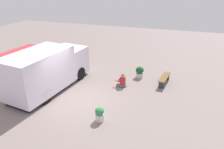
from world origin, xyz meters
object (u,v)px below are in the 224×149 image
at_px(food_truck, 48,70).
at_px(person_customer, 122,82).
at_px(planter_flowering_far, 140,72).
at_px(planter_flowering_near, 100,114).
at_px(plaza_bench, 164,78).

relative_size(food_truck, person_customer, 6.80).
bearing_deg(planter_flowering_far, food_truck, 124.62).
distance_m(person_customer, planter_flowering_near, 3.67).
bearing_deg(food_truck, person_customer, -67.73).
bearing_deg(planter_flowering_near, person_customer, -0.28).
bearing_deg(person_customer, planter_flowering_near, 179.72).
distance_m(person_customer, planter_flowering_far, 1.83).
xyz_separation_m(planter_flowering_far, plaza_bench, (-0.47, -1.69, -0.02)).
bearing_deg(plaza_bench, planter_flowering_far, 74.37).
xyz_separation_m(food_truck, plaza_bench, (2.86, -6.51, -0.83)).
height_order(planter_flowering_near, plaza_bench, planter_flowering_near).
distance_m(person_customer, plaza_bench, 2.71).
distance_m(planter_flowering_near, planter_flowering_far, 5.39).
relative_size(food_truck, plaza_bench, 3.41).
relative_size(food_truck, planter_flowering_near, 8.31).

